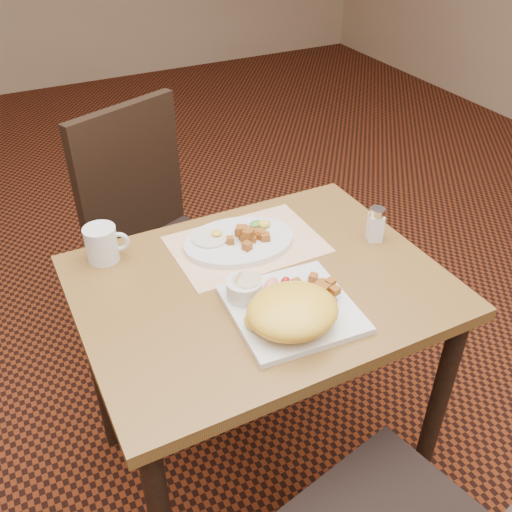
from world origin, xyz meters
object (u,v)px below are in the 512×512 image
object	(u,v)px
salt_shaker	(376,224)
coffee_mug	(102,244)
table	(260,314)
chair_far	(156,232)
plate_square	(292,309)
plate_oval	(239,241)

from	to	relation	value
salt_shaker	coffee_mug	world-z (taller)	salt_shaker
table	chair_far	world-z (taller)	chair_far
chair_far	plate_square	bearing A→B (deg)	74.54
plate_oval	salt_shaker	xyz separation A→B (m)	(0.34, -0.15, 0.04)
chair_far	salt_shaker	xyz separation A→B (m)	(0.44, -0.63, 0.26)
chair_far	plate_square	world-z (taller)	chair_far
table	plate_square	bearing A→B (deg)	-84.98
salt_shaker	plate_square	bearing A→B (deg)	-155.46
chair_far	coffee_mug	xyz separation A→B (m)	(-0.25, -0.38, 0.26)
salt_shaker	chair_far	bearing A→B (deg)	125.15
table	plate_square	size ratio (longest dim) A/B	3.21
plate_oval	salt_shaker	world-z (taller)	salt_shaker
chair_far	plate_square	xyz separation A→B (m)	(0.09, -0.79, 0.22)
chair_far	table	bearing A→B (deg)	74.80
coffee_mug	table	bearing A→B (deg)	-40.20
chair_far	salt_shaker	size ratio (longest dim) A/B	9.70
salt_shaker	coffee_mug	distance (m)	0.73
chair_far	coffee_mug	bearing A→B (deg)	34.78
plate_square	plate_oval	size ratio (longest dim) A/B	0.92
plate_square	plate_oval	xyz separation A→B (m)	(0.01, 0.31, 0.00)
table	plate_square	world-z (taller)	plate_square
plate_square	salt_shaker	size ratio (longest dim) A/B	2.80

